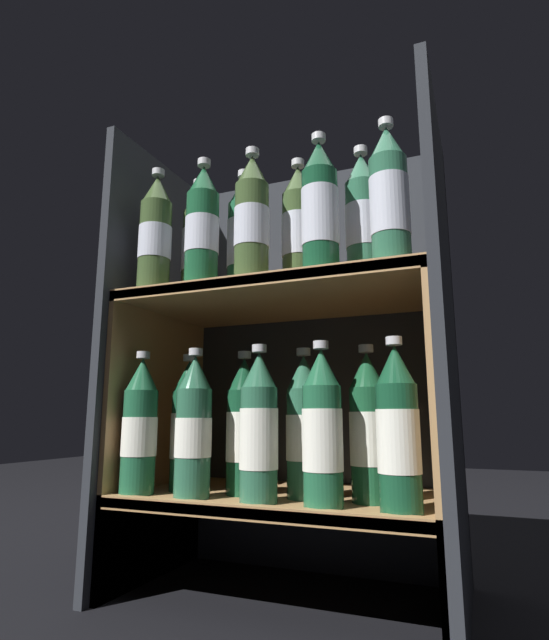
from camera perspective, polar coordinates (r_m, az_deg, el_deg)
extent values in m
plane|color=black|center=(0.95, -3.46, -32.38)|extent=(6.00, 6.00, 0.00)
cube|color=#23262B|center=(1.24, 4.35, -4.56)|extent=(0.68, 0.02, 0.97)
cube|color=#23262B|center=(1.22, -13.44, -4.16)|extent=(0.02, 0.40, 0.97)
cube|color=#23262B|center=(0.99, 19.06, -2.35)|extent=(0.02, 0.40, 0.97)
cube|color=#9E7547|center=(1.06, 1.19, -19.66)|extent=(0.64, 0.36, 0.02)
cube|color=#9E7547|center=(0.91, -2.97, -21.12)|extent=(0.64, 0.02, 0.03)
cube|color=#9E7547|center=(1.23, -13.68, -22.84)|extent=(0.01, 0.36, 0.18)
cube|color=#9E7547|center=(1.02, 19.62, -25.10)|extent=(0.01, 0.36, 0.18)
cube|color=#9E7547|center=(1.08, 1.10, 2.22)|extent=(0.64, 0.36, 0.02)
cube|color=#9E7547|center=(0.93, -2.71, 4.45)|extent=(0.64, 0.02, 0.03)
cube|color=#9E7547|center=(1.20, -13.22, -13.31)|extent=(0.01, 0.36, 0.59)
cube|color=#9E7547|center=(0.99, 18.84, -13.58)|extent=(0.01, 0.36, 0.59)
cylinder|color=#384C28|center=(1.12, -13.53, 8.01)|extent=(0.07, 0.07, 0.20)
cylinder|color=#ADB2C1|center=(1.12, -13.51, 8.50)|extent=(0.07, 0.07, 0.07)
cone|color=#384C28|center=(1.17, -13.23, 14.29)|extent=(0.07, 0.07, 0.07)
cylinder|color=#B7B7BC|center=(1.19, -13.14, 16.04)|extent=(0.03, 0.03, 0.01)
cylinder|color=#194C2D|center=(1.06, -8.30, 8.94)|extent=(0.07, 0.07, 0.20)
cylinder|color=#ADB2C1|center=(1.06, -8.29, 9.46)|extent=(0.07, 0.07, 0.08)
cone|color=#194C2D|center=(1.11, -8.10, 15.52)|extent=(0.07, 0.07, 0.07)
cylinder|color=#B7B7BC|center=(1.13, -8.05, 17.34)|extent=(0.03, 0.03, 0.01)
cylinder|color=#384C28|center=(1.01, -2.63, 9.87)|extent=(0.07, 0.07, 0.20)
cylinder|color=#ADB2C1|center=(1.01, -2.63, 10.41)|extent=(0.07, 0.07, 0.08)
cone|color=#384C28|center=(1.06, -2.57, 16.70)|extent=(0.07, 0.07, 0.07)
cylinder|color=#B7B7BC|center=(1.08, -2.55, 18.58)|extent=(0.03, 0.03, 0.01)
cylinder|color=#144228|center=(0.96, 5.24, 11.00)|extent=(0.07, 0.07, 0.20)
cylinder|color=#ADB2C1|center=(0.96, 5.23, 11.56)|extent=(0.07, 0.07, 0.11)
cone|color=#144228|center=(1.02, 5.10, 18.07)|extent=(0.07, 0.07, 0.07)
cylinder|color=#B7B7BC|center=(1.04, 5.06, 20.01)|extent=(0.03, 0.03, 0.01)
cylinder|color=#285B42|center=(0.93, 13.05, 11.91)|extent=(0.07, 0.07, 0.20)
cylinder|color=#ADB2C1|center=(0.94, 13.03, 12.48)|extent=(0.07, 0.07, 0.11)
cone|color=#285B42|center=(0.99, 12.70, 19.12)|extent=(0.07, 0.07, 0.07)
cylinder|color=#B7B7BC|center=(1.01, 12.59, 21.08)|extent=(0.03, 0.03, 0.01)
cylinder|color=#384C28|center=(1.15, -8.83, 7.30)|extent=(0.07, 0.07, 0.20)
cylinder|color=#ADB2C1|center=(1.15, -8.82, 7.78)|extent=(0.07, 0.07, 0.10)
cone|color=#384C28|center=(1.20, -8.64, 13.45)|extent=(0.07, 0.07, 0.07)
cylinder|color=#B7B7BC|center=(1.22, -8.58, 15.17)|extent=(0.03, 0.03, 0.01)
cylinder|color=#1E5638|center=(1.10, -3.61, 8.10)|extent=(0.07, 0.07, 0.20)
cylinder|color=#ADB2C1|center=(1.10, -3.60, 8.60)|extent=(0.07, 0.07, 0.11)
cone|color=#1E5638|center=(1.15, -3.52, 14.49)|extent=(0.07, 0.07, 0.07)
cylinder|color=#B7B7BC|center=(1.17, -3.50, 16.27)|extent=(0.03, 0.03, 0.01)
cylinder|color=#384C28|center=(1.05, 2.77, 8.98)|extent=(0.07, 0.07, 0.20)
cylinder|color=#ADB2C1|center=(1.05, 2.77, 9.50)|extent=(0.07, 0.07, 0.09)
cone|color=#384C28|center=(1.10, 2.70, 15.59)|extent=(0.07, 0.07, 0.07)
cylinder|color=#B7B7BC|center=(1.12, 2.69, 17.42)|extent=(0.03, 0.03, 0.01)
cylinder|color=#285B42|center=(1.02, 10.13, 9.85)|extent=(0.07, 0.07, 0.20)
cylinder|color=#ADB2C1|center=(1.02, 10.11, 10.39)|extent=(0.07, 0.07, 0.09)
cone|color=#285B42|center=(1.07, 9.88, 16.63)|extent=(0.07, 0.07, 0.07)
cylinder|color=#B7B7BC|center=(1.09, 9.80, 18.50)|extent=(0.03, 0.03, 0.01)
cylinder|color=#1E5638|center=(1.07, -15.23, -13.26)|extent=(0.07, 0.07, 0.20)
cylinder|color=silver|center=(1.07, -15.20, -12.71)|extent=(0.07, 0.07, 0.08)
cone|color=#1E5638|center=(1.07, -14.86, -6.03)|extent=(0.07, 0.07, 0.07)
cylinder|color=#B7B7BC|center=(1.08, -14.76, -3.90)|extent=(0.03, 0.03, 0.01)
cylinder|color=#285B42|center=(1.00, -9.29, -13.68)|extent=(0.07, 0.07, 0.20)
cylinder|color=silver|center=(1.00, -9.27, -13.09)|extent=(0.07, 0.07, 0.07)
cone|color=#285B42|center=(1.00, -9.05, -5.93)|extent=(0.07, 0.07, 0.07)
cylinder|color=#B7B7BC|center=(1.01, -8.98, -3.65)|extent=(0.03, 0.03, 0.01)
cylinder|color=#285B42|center=(0.93, -1.77, -14.00)|extent=(0.07, 0.07, 0.20)
cylinder|color=silver|center=(0.93, -1.77, -13.38)|extent=(0.07, 0.07, 0.11)
cone|color=#285B42|center=(0.94, -1.73, -5.71)|extent=(0.07, 0.07, 0.07)
cylinder|color=#B7B7BC|center=(0.94, -1.71, -3.28)|extent=(0.03, 0.03, 0.01)
cylinder|color=#1E5638|center=(0.89, 5.52, -14.10)|extent=(0.07, 0.07, 0.20)
cylinder|color=silver|center=(0.89, 5.51, -13.44)|extent=(0.07, 0.07, 0.10)
cone|color=#1E5638|center=(0.89, 5.36, -5.42)|extent=(0.07, 0.07, 0.07)
cylinder|color=#B7B7BC|center=(0.90, 5.31, -2.87)|extent=(0.03, 0.03, 0.01)
cylinder|color=#144228|center=(0.86, 14.02, -13.93)|extent=(0.07, 0.07, 0.20)
cylinder|color=silver|center=(0.86, 13.99, -13.26)|extent=(0.07, 0.07, 0.10)
cone|color=#144228|center=(0.87, 13.60, -4.97)|extent=(0.07, 0.07, 0.07)
cylinder|color=#B7B7BC|center=(0.87, 13.48, -2.35)|extent=(0.03, 0.03, 0.01)
cylinder|color=#144228|center=(1.10, -9.98, -13.41)|extent=(0.07, 0.07, 0.20)
cylinder|color=silver|center=(1.10, -9.96, -12.87)|extent=(0.07, 0.07, 0.09)
cone|color=#144228|center=(1.10, -9.74, -6.36)|extent=(0.07, 0.07, 0.07)
cylinder|color=#B7B7BC|center=(1.10, -9.67, -4.29)|extent=(0.03, 0.03, 0.01)
cylinder|color=#144228|center=(1.03, -3.56, -13.70)|extent=(0.07, 0.07, 0.20)
cylinder|color=silver|center=(1.03, -3.55, -13.14)|extent=(0.07, 0.07, 0.10)
cone|color=#144228|center=(1.04, -3.47, -6.22)|extent=(0.07, 0.07, 0.07)
cylinder|color=#B7B7BC|center=(1.04, -3.45, -4.02)|extent=(0.03, 0.03, 0.01)
cylinder|color=#285B42|center=(0.98, 3.45, -13.84)|extent=(0.07, 0.07, 0.20)
cylinder|color=silver|center=(0.98, 3.44, -13.24)|extent=(0.07, 0.07, 0.09)
cone|color=#285B42|center=(0.99, 3.35, -5.98)|extent=(0.07, 0.07, 0.07)
cylinder|color=#B7B7BC|center=(0.99, 3.33, -3.67)|extent=(0.03, 0.03, 0.01)
cylinder|color=#194C2D|center=(0.95, 10.78, -13.77)|extent=(0.07, 0.07, 0.20)
cylinder|color=silver|center=(0.95, 10.76, -13.15)|extent=(0.07, 0.07, 0.10)
cone|color=#194C2D|center=(0.95, 10.49, -5.64)|extent=(0.07, 0.07, 0.07)
cylinder|color=#B7B7BC|center=(0.96, 10.41, -3.25)|extent=(0.03, 0.03, 0.01)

